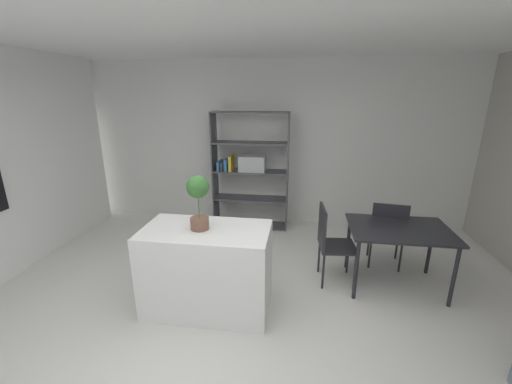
{
  "coord_description": "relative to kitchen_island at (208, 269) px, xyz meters",
  "views": [
    {
      "loc": [
        0.71,
        -2.67,
        2.26
      ],
      "look_at": [
        0.23,
        0.66,
        1.22
      ],
      "focal_mm": 22.5,
      "sensor_mm": 36.0,
      "label": 1
    }
  ],
  "objects": [
    {
      "name": "open_bookshelf",
      "position": [
        0.07,
        2.31,
        0.57
      ],
      "size": [
        1.28,
        0.38,
        1.98
      ],
      "color": "#4C4C51",
      "rests_on": "ground_plane"
    },
    {
      "name": "ground_plane",
      "position": [
        0.23,
        -0.25,
        -0.46
      ],
      "size": [
        9.85,
        9.85,
        0.0
      ],
      "primitive_type": "plane",
      "color": "silver"
    },
    {
      "name": "kitchen_island",
      "position": [
        0.0,
        0.0,
        0.0
      ],
      "size": [
        1.31,
        0.72,
        0.93
      ],
      "primitive_type": "cube",
      "color": "white",
      "rests_on": "ground_plane"
    },
    {
      "name": "dining_table",
      "position": [
        2.12,
        0.72,
        0.22
      ],
      "size": [
        1.14,
        0.82,
        0.76
      ],
      "color": "#232328",
      "rests_on": "ground_plane"
    },
    {
      "name": "potted_plant_on_island",
      "position": [
        -0.06,
        -0.0,
        0.81
      ],
      "size": [
        0.23,
        0.23,
        0.56
      ],
      "color": "brown",
      "rests_on": "kitchen_island"
    },
    {
      "name": "dining_chair_island_side",
      "position": [
        1.32,
        0.71,
        0.11
      ],
      "size": [
        0.46,
        0.47,
        0.97
      ],
      "rotation": [
        0.0,
        0.0,
        1.66
      ],
      "color": "#232328",
      "rests_on": "ground_plane"
    },
    {
      "name": "ceiling_slab",
      "position": [
        0.23,
        -0.25,
        2.38
      ],
      "size": [
        7.16,
        5.86,
        0.06
      ],
      "color": "white",
      "rests_on": "ground_plane"
    },
    {
      "name": "dining_chair_far",
      "position": [
        2.1,
        1.15,
        0.08
      ],
      "size": [
        0.49,
        0.48,
        0.93
      ],
      "rotation": [
        0.0,
        0.0,
        3.0
      ],
      "color": "#232328",
      "rests_on": "ground_plane"
    },
    {
      "name": "back_partition",
      "position": [
        0.23,
        2.64,
        0.94
      ],
      "size": [
        7.16,
        0.06,
        2.81
      ],
      "primitive_type": "cube",
      "color": "silver",
      "rests_on": "ground_plane"
    }
  ]
}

